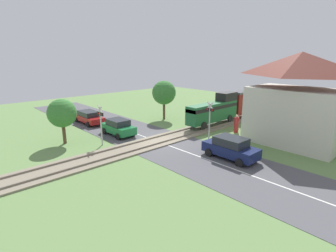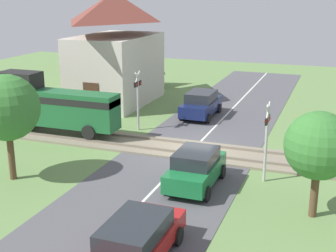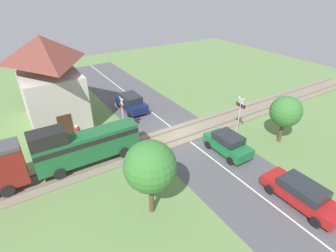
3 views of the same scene
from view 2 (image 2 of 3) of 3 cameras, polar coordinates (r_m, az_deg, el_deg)
The scene contains 13 objects.
ground_plane at distance 23.40m, azimuth 2.88°, elevation -3.12°, with size 60.00×60.00×0.00m, color #66894C.
road_surface at distance 23.40m, azimuth 2.88°, elevation -3.10°, with size 48.00×6.40×0.02m.
track_bed at distance 23.38m, azimuth 2.88°, elevation -2.96°, with size 2.80×48.00×0.24m.
car_near_crossing at distance 19.14m, azimuth 3.41°, elevation -5.12°, with size 3.72×1.83×1.54m.
car_far_side at distance 29.55m, azimuth 4.06°, elevation 2.71°, with size 4.05×1.88×1.61m.
car_behind_queue at distance 14.06m, azimuth -4.05°, elevation -13.86°, with size 4.48×1.85×1.40m.
crossing_signal_west_approach at distance 19.57m, azimuth 11.94°, elevation -0.75°, with size 0.90×0.18×3.40m.
crossing_signal_east_approach at distance 26.42m, azimuth -3.71°, elevation 4.02°, with size 0.90×0.18×3.40m.
station_building at distance 32.93m, azimuth -6.42°, elevation 9.21°, with size 7.79×4.84×7.61m.
pedestrian_by_station at distance 28.76m, azimuth -9.83°, elevation 2.08°, with size 0.44×0.44×1.78m.
tree_by_station at distance 38.60m, azimuth -2.34°, elevation 8.71°, with size 2.66×2.66×4.25m.
tree_roadside_hedge at distance 20.25m, azimuth -19.09°, elevation 2.09°, with size 2.76×2.76×4.51m.
tree_beyond_track at distance 16.81m, azimuth 17.91°, elevation -2.34°, with size 2.39×2.39×3.85m.
Camera 2 is at (-21.06, -6.55, 7.82)m, focal length 50.00 mm.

